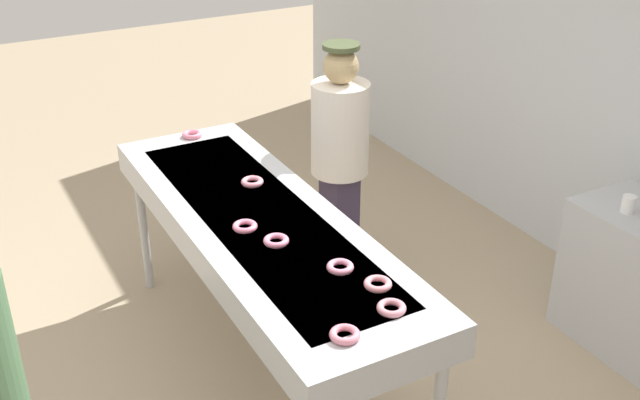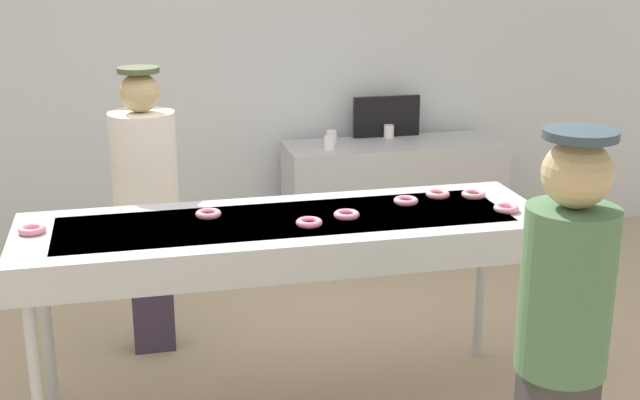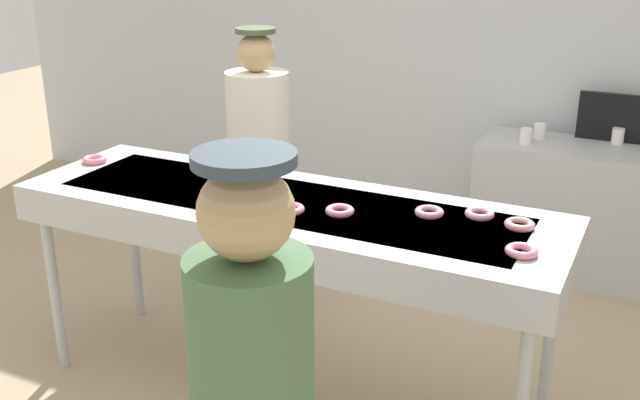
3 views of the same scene
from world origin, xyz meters
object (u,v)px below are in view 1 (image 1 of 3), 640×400
at_px(strawberry_donut_2, 378,284).
at_px(fryer_conveyor, 260,231).
at_px(strawberry_donut_6, 276,241).
at_px(paper_cup_0, 629,204).
at_px(strawberry_donut_4, 192,135).
at_px(strawberry_donut_3, 391,308).
at_px(strawberry_donut_7, 345,335).
at_px(strawberry_donut_5, 245,226).
at_px(strawberry_donut_1, 252,182).
at_px(worker_baker, 340,152).
at_px(strawberry_donut_0, 340,267).

bearing_deg(strawberry_donut_2, fryer_conveyor, -167.75).
relative_size(strawberry_donut_6, paper_cup_0, 1.26).
relative_size(strawberry_donut_4, paper_cup_0, 1.26).
bearing_deg(strawberry_donut_3, strawberry_donut_4, -178.16).
relative_size(fryer_conveyor, strawberry_donut_6, 20.32).
bearing_deg(strawberry_donut_6, strawberry_donut_7, -5.82).
relative_size(strawberry_donut_5, strawberry_donut_7, 1.00).
relative_size(strawberry_donut_6, strawberry_donut_7, 1.00).
height_order(strawberry_donut_1, strawberry_donut_4, same).
bearing_deg(strawberry_donut_1, worker_baker, 110.91).
bearing_deg(worker_baker, strawberry_donut_4, 39.69).
xyz_separation_m(strawberry_donut_6, worker_baker, (-0.94, 0.91, -0.08)).
bearing_deg(strawberry_donut_0, strawberry_donut_7, -27.88).
xyz_separation_m(strawberry_donut_5, paper_cup_0, (0.61, 2.11, -0.12)).
xyz_separation_m(strawberry_donut_5, strawberry_donut_7, (1.01, -0.01, 0.00)).
height_order(strawberry_donut_3, strawberry_donut_4, same).
distance_m(strawberry_donut_0, strawberry_donut_1, 1.02).
bearing_deg(paper_cup_0, worker_baker, -140.27).
height_order(fryer_conveyor, strawberry_donut_6, strawberry_donut_6).
bearing_deg(fryer_conveyor, strawberry_donut_4, 176.80).
bearing_deg(strawberry_donut_4, strawberry_donut_7, -4.87).
height_order(strawberry_donut_3, strawberry_donut_5, same).
distance_m(fryer_conveyor, strawberry_donut_4, 1.20).
relative_size(strawberry_donut_7, paper_cup_0, 1.26).
xyz_separation_m(strawberry_donut_4, strawberry_donut_6, (1.49, -0.11, 0.00)).
bearing_deg(strawberry_donut_6, paper_cup_0, 78.66).
relative_size(strawberry_donut_1, strawberry_donut_4, 1.00).
xyz_separation_m(strawberry_donut_2, strawberry_donut_5, (-0.77, -0.31, 0.00)).
xyz_separation_m(fryer_conveyor, strawberry_donut_4, (-1.19, 0.07, 0.11)).
relative_size(strawberry_donut_7, worker_baker, 0.08).
bearing_deg(strawberry_donut_0, strawberry_donut_5, -157.60).
xyz_separation_m(strawberry_donut_0, strawberry_donut_1, (-1.02, 0.01, 0.00)).
bearing_deg(strawberry_donut_4, strawberry_donut_0, 1.32).
distance_m(strawberry_donut_3, strawberry_donut_4, 2.24).
height_order(strawberry_donut_3, strawberry_donut_7, same).
relative_size(strawberry_donut_2, strawberry_donut_7, 1.00).
bearing_deg(strawberry_donut_4, strawberry_donut_3, 1.84).
height_order(strawberry_donut_0, strawberry_donut_4, same).
height_order(worker_baker, paper_cup_0, worker_baker).
distance_m(strawberry_donut_1, strawberry_donut_3, 1.41).
distance_m(strawberry_donut_7, paper_cup_0, 2.15).
xyz_separation_m(strawberry_donut_3, strawberry_donut_7, (0.06, -0.27, 0.00)).
bearing_deg(fryer_conveyor, strawberry_donut_1, 161.49).
bearing_deg(strawberry_donut_6, strawberry_donut_3, 13.92).
distance_m(fryer_conveyor, strawberry_donut_5, 0.19).
bearing_deg(strawberry_donut_7, strawberry_donut_6, 174.18).
relative_size(strawberry_donut_0, strawberry_donut_6, 1.00).
height_order(strawberry_donut_0, strawberry_donut_3, same).
bearing_deg(strawberry_donut_7, strawberry_donut_5, 179.68).
bearing_deg(strawberry_donut_0, strawberry_donut_1, 179.29).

